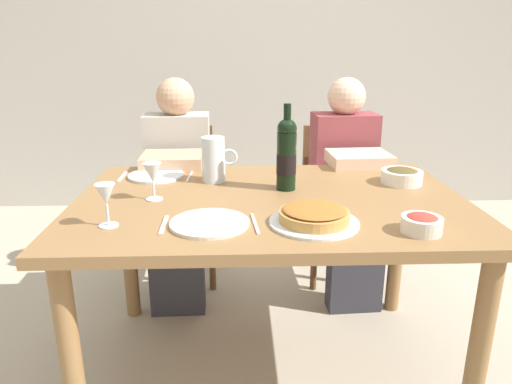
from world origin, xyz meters
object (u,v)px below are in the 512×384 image
(wine_glass_left_diner, at_px, (153,174))
(diner_left, at_px, (177,185))
(dinner_plate_left_setting, at_px, (210,223))
(chair_left, at_px, (183,192))
(olive_bowl, at_px, (402,175))
(wine_bottle, at_px, (286,154))
(diner_right, at_px, (348,183))
(dining_table, at_px, (271,220))
(salad_bowl, at_px, (422,223))
(wine_glass_right_diner, at_px, (106,196))
(chair_right, at_px, (336,191))
(dinner_plate_right_setting, at_px, (156,176))
(baked_tart, at_px, (314,216))
(water_pitcher, at_px, (214,162))

(wine_glass_left_diner, height_order, diner_left, diner_left)
(dinner_plate_left_setting, bearing_deg, chair_left, 101.19)
(dinner_plate_left_setting, bearing_deg, olive_bowl, 29.39)
(wine_bottle, height_order, diner_right, diner_right)
(dining_table, distance_m, salad_bowl, 0.59)
(olive_bowl, relative_size, diner_right, 0.15)
(dining_table, bearing_deg, wine_glass_right_diner, -154.11)
(chair_right, bearing_deg, wine_bottle, 61.14)
(salad_bowl, height_order, chair_right, chair_right)
(olive_bowl, height_order, diner_right, diner_right)
(chair_left, distance_m, chair_right, 0.90)
(dining_table, xyz_separation_m, dinner_plate_right_setting, (-0.49, 0.32, 0.10))
(dining_table, relative_size, diner_left, 1.29)
(baked_tart, relative_size, wine_glass_right_diner, 2.08)
(baked_tart, bearing_deg, salad_bowl, -14.37)
(water_pitcher, distance_m, dinner_plate_right_setting, 0.29)
(dinner_plate_right_setting, bearing_deg, chair_right, 31.58)
(dining_table, height_order, baked_tart, baked_tart)
(diner_left, distance_m, chair_right, 0.93)
(salad_bowl, xyz_separation_m, chair_right, (-0.01, 1.25, -0.30))
(water_pitcher, bearing_deg, wine_bottle, -22.58)
(olive_bowl, distance_m, diner_left, 1.14)
(dinner_plate_left_setting, bearing_deg, diner_left, 103.63)
(olive_bowl, bearing_deg, chair_right, 99.70)
(wine_glass_right_diner, bearing_deg, dinner_plate_right_setting, 84.30)
(wine_bottle, xyz_separation_m, diner_right, (0.39, 0.54, -0.29))
(dining_table, xyz_separation_m, diner_right, (0.46, 0.66, -0.05))
(wine_glass_left_diner, distance_m, diner_left, 0.71)
(baked_tart, xyz_separation_m, diner_left, (-0.57, 0.94, -0.17))
(wine_glass_right_diner, height_order, dinner_plate_left_setting, wine_glass_right_diner)
(wine_bottle, xyz_separation_m, chair_left, (-0.52, 0.79, -0.41))
(wine_glass_right_diner, relative_size, chair_right, 0.17)
(baked_tart, relative_size, diner_right, 0.26)
(dining_table, height_order, wine_glass_right_diner, wine_glass_right_diner)
(wine_bottle, xyz_separation_m, olive_bowl, (0.50, 0.06, -0.11))
(baked_tart, xyz_separation_m, chair_left, (-0.58, 1.18, -0.29))
(salad_bowl, xyz_separation_m, olive_bowl, (0.12, 0.53, 0.00))
(olive_bowl, bearing_deg, wine_bottle, -173.04)
(dining_table, bearing_deg, baked_tart, -65.51)
(wine_bottle, bearing_deg, diner_left, 133.11)
(water_pitcher, bearing_deg, wine_glass_right_diner, -122.47)
(wine_glass_right_diner, distance_m, dinner_plate_left_setting, 0.34)
(dining_table, bearing_deg, olive_bowl, 17.09)
(baked_tart, relative_size, olive_bowl, 1.74)
(diner_right, bearing_deg, dining_table, 52.13)
(water_pitcher, distance_m, baked_tart, 0.63)
(wine_bottle, bearing_deg, salad_bowl, -50.98)
(baked_tart, distance_m, dinner_plate_left_setting, 0.35)
(chair_right, bearing_deg, water_pitcher, 41.06)
(wine_glass_left_diner, relative_size, diner_right, 0.12)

